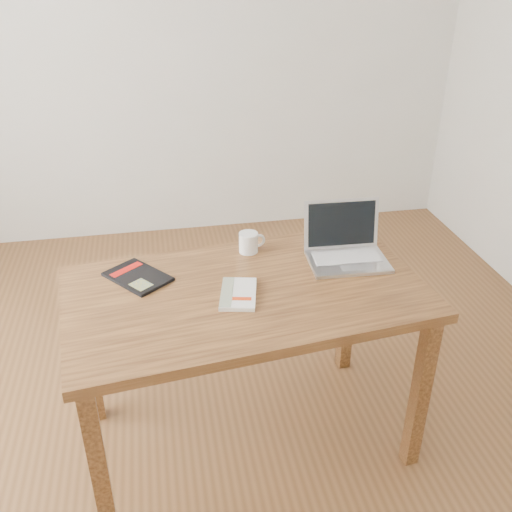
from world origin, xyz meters
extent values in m
plane|color=brown|center=(0.00, 0.00, 0.00)|extent=(4.00, 4.00, 0.00)
cube|color=silver|center=(0.00, 2.00, 1.35)|extent=(4.00, 0.04, 2.70)
cube|color=brown|center=(0.17, -0.10, 0.73)|extent=(1.39, 0.90, 0.04)
cube|color=brown|center=(-0.38, -0.49, 0.35)|extent=(0.06, 0.06, 0.71)
cube|color=brown|center=(0.80, -0.35, 0.35)|extent=(0.06, 0.06, 0.71)
cube|color=brown|center=(-0.46, 0.14, 0.35)|extent=(0.06, 0.06, 0.71)
cube|color=brown|center=(0.73, 0.28, 0.35)|extent=(0.06, 0.06, 0.71)
cube|color=silver|center=(0.14, -0.15, 0.76)|extent=(0.17, 0.23, 0.01)
cube|color=white|center=(0.14, -0.15, 0.76)|extent=(0.16, 0.22, 0.02)
cube|color=gray|center=(0.10, -0.14, 0.77)|extent=(0.08, 0.20, 0.00)
cube|color=red|center=(0.14, -0.19, 0.77)|extent=(0.07, 0.03, 0.00)
cube|color=black|center=(-0.21, 0.05, 0.76)|extent=(0.27, 0.29, 0.01)
cube|color=red|center=(-0.26, 0.10, 0.76)|extent=(0.13, 0.11, 0.00)
cube|color=#798459|center=(-0.20, -0.02, 0.76)|extent=(0.09, 0.09, 0.00)
cube|color=silver|center=(0.60, 0.01, 0.76)|extent=(0.32, 0.23, 0.01)
cube|color=silver|center=(0.60, 0.03, 0.76)|extent=(0.27, 0.12, 0.00)
cube|color=#BCBCC1|center=(0.60, -0.06, 0.76)|extent=(0.09, 0.05, 0.00)
cube|color=silver|center=(0.61, 0.13, 0.87)|extent=(0.31, 0.05, 0.20)
cube|color=black|center=(0.61, 0.13, 0.87)|extent=(0.28, 0.04, 0.18)
cylinder|color=white|center=(0.23, 0.18, 0.79)|extent=(0.08, 0.08, 0.08)
cylinder|color=black|center=(0.23, 0.18, 0.83)|extent=(0.06, 0.06, 0.01)
torus|color=white|center=(0.28, 0.19, 0.79)|extent=(0.06, 0.02, 0.06)
camera|label=1|loc=(-0.12, -1.85, 1.86)|focal=40.00mm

